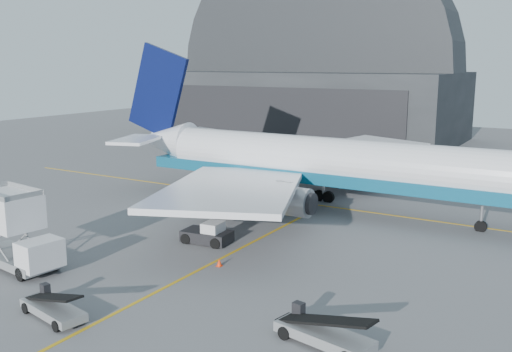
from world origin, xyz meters
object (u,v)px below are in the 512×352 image
Objects in this scene: belt_loader_a at (53,308)px; airliner at (311,162)px; catering_truck at (14,231)px; pushback_tug at (208,235)px; belt_loader_b at (323,333)px.

airliner is at bearing 97.79° from belt_loader_a.
catering_truck is (-10.27, -24.81, -1.90)m from airliner.
belt_loader_a is at bearing -18.06° from catering_truck.
catering_truck is at bearing -112.50° from airliner.
belt_loader_a is at bearing -93.49° from airliner.
belt_loader_b is at bearing -41.05° from pushback_tug.
airliner is at bearing 127.84° from belt_loader_b.
belt_loader_b is (14.29, -10.38, -0.02)m from pushback_tug.
catering_truck is 1.94× the size of pushback_tug.
airliner reaches higher than pushback_tug.
airliner is at bearing 75.21° from catering_truck.
belt_loader_a is at bearing -150.27° from belt_loader_b.
airliner is 11.57× the size of pushback_tug.
catering_truck is 9.66m from belt_loader_a.
belt_loader_b reaches higher than belt_loader_a.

